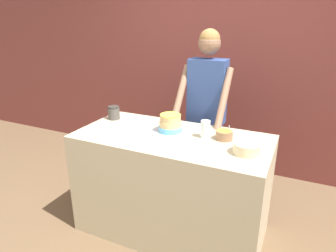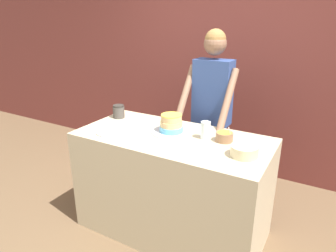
{
  "view_description": "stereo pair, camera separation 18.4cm",
  "coord_description": "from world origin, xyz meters",
  "px_view_note": "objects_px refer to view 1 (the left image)",
  "views": [
    {
      "loc": [
        0.92,
        -1.67,
        1.81
      ],
      "look_at": [
        -0.02,
        0.35,
        1.0
      ],
      "focal_mm": 32.0,
      "sensor_mm": 36.0,
      "label": 1
    },
    {
      "loc": [
        1.09,
        -1.59,
        1.81
      ],
      "look_at": [
        -0.02,
        0.35,
        1.0
      ],
      "focal_mm": 32.0,
      "sensor_mm": 36.0,
      "label": 2
    }
  ],
  "objects_px": {
    "person_baker": "(207,100)",
    "drinking_glass": "(205,129)",
    "cake": "(170,125)",
    "frosting_bowl_white": "(247,148)",
    "ceramic_plate": "(111,133)",
    "stoneware_jar": "(114,113)",
    "frosting_bowl_orange": "(224,135)"
  },
  "relations": [
    {
      "from": "person_baker",
      "to": "drinking_glass",
      "type": "height_order",
      "value": "person_baker"
    },
    {
      "from": "person_baker",
      "to": "drinking_glass",
      "type": "bearing_deg",
      "value": -72.51
    },
    {
      "from": "cake",
      "to": "frosting_bowl_white",
      "type": "xyz_separation_m",
      "value": [
        0.66,
        -0.15,
        -0.02
      ]
    },
    {
      "from": "person_baker",
      "to": "frosting_bowl_white",
      "type": "relative_size",
      "value": 9.15
    },
    {
      "from": "ceramic_plate",
      "to": "stoneware_jar",
      "type": "height_order",
      "value": "stoneware_jar"
    },
    {
      "from": "cake",
      "to": "drinking_glass",
      "type": "relative_size",
      "value": 2.34
    },
    {
      "from": "stoneware_jar",
      "to": "drinking_glass",
      "type": "bearing_deg",
      "value": -4.89
    },
    {
      "from": "person_baker",
      "to": "stoneware_jar",
      "type": "xyz_separation_m",
      "value": [
        -0.75,
        -0.48,
        -0.1
      ]
    },
    {
      "from": "cake",
      "to": "ceramic_plate",
      "type": "height_order",
      "value": "cake"
    },
    {
      "from": "frosting_bowl_orange",
      "to": "stoneware_jar",
      "type": "relative_size",
      "value": 1.09
    },
    {
      "from": "cake",
      "to": "frosting_bowl_orange",
      "type": "relative_size",
      "value": 2.44
    },
    {
      "from": "drinking_glass",
      "to": "cake",
      "type": "bearing_deg",
      "value": -176.77
    },
    {
      "from": "cake",
      "to": "stoneware_jar",
      "type": "distance_m",
      "value": 0.64
    },
    {
      "from": "frosting_bowl_orange",
      "to": "ceramic_plate",
      "type": "height_order",
      "value": "frosting_bowl_orange"
    },
    {
      "from": "cake",
      "to": "drinking_glass",
      "type": "height_order",
      "value": "cake"
    },
    {
      "from": "person_baker",
      "to": "frosting_bowl_orange",
      "type": "distance_m",
      "value": 0.64
    },
    {
      "from": "drinking_glass",
      "to": "stoneware_jar",
      "type": "relative_size",
      "value": 1.14
    },
    {
      "from": "person_baker",
      "to": "frosting_bowl_white",
      "type": "xyz_separation_m",
      "value": [
        0.53,
        -0.72,
        -0.11
      ]
    },
    {
      "from": "person_baker",
      "to": "frosting_bowl_orange",
      "type": "xyz_separation_m",
      "value": [
        0.32,
        -0.53,
        -0.12
      ]
    },
    {
      "from": "drinking_glass",
      "to": "stoneware_jar",
      "type": "distance_m",
      "value": 0.93
    },
    {
      "from": "frosting_bowl_white",
      "to": "drinking_glass",
      "type": "bearing_deg",
      "value": 155.39
    },
    {
      "from": "ceramic_plate",
      "to": "person_baker",
      "type": "bearing_deg",
      "value": 56.2
    },
    {
      "from": "cake",
      "to": "drinking_glass",
      "type": "bearing_deg",
      "value": 3.23
    },
    {
      "from": "person_baker",
      "to": "ceramic_plate",
      "type": "relative_size",
      "value": 6.28
    },
    {
      "from": "cake",
      "to": "stoneware_jar",
      "type": "relative_size",
      "value": 2.66
    },
    {
      "from": "ceramic_plate",
      "to": "stoneware_jar",
      "type": "distance_m",
      "value": 0.4
    },
    {
      "from": "cake",
      "to": "stoneware_jar",
      "type": "height_order",
      "value": "cake"
    },
    {
      "from": "person_baker",
      "to": "ceramic_plate",
      "type": "bearing_deg",
      "value": -123.8
    },
    {
      "from": "frosting_bowl_orange",
      "to": "stoneware_jar",
      "type": "bearing_deg",
      "value": 177.12
    },
    {
      "from": "frosting_bowl_orange",
      "to": "frosting_bowl_white",
      "type": "distance_m",
      "value": 0.28
    },
    {
      "from": "person_baker",
      "to": "ceramic_plate",
      "type": "distance_m",
      "value": 0.99
    },
    {
      "from": "frosting_bowl_white",
      "to": "drinking_glass",
      "type": "xyz_separation_m",
      "value": [
        -0.36,
        0.16,
        0.03
      ]
    }
  ]
}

